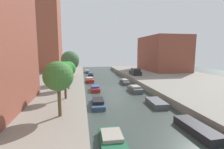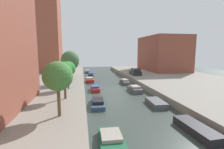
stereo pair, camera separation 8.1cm
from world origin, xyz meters
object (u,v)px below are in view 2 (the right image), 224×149
street_tree_3 (70,60)px  moored_boat_right_2 (135,89)px  moored_boat_left_0 (111,139)px  moored_boat_left_3 (90,80)px  low_block_right (163,53)px  parked_car (135,72)px  street_tree_2 (68,69)px  moored_boat_right_3 (125,82)px  street_tree_4 (72,62)px  moored_boat_left_4 (91,75)px  moored_boat_right_1 (156,103)px  moored_boat_right_0 (196,129)px  street_tree_1 (64,70)px  street_tree_0 (58,76)px  moored_boat_left_2 (95,88)px  apartment_tower_far (41,29)px  moored_boat_left_5 (87,71)px  moored_boat_left_1 (98,103)px

street_tree_3 → moored_boat_right_2: (10.42, -4.66, -4.57)m
moored_boat_left_0 → moored_boat_left_3: bearing=90.9°
low_block_right → parked_car: size_ratio=3.39×
street_tree_2 → moored_boat_right_3: size_ratio=1.15×
street_tree_4 → street_tree_2: bearing=-90.0°
low_block_right → moored_boat_right_2: (-14.91, -20.40, -5.44)m
moored_boat_left_4 → moored_boat_right_1: size_ratio=1.00×
street_tree_2 → moored_boat_left_3: 11.61m
parked_car → moored_boat_right_3: parked_car is taller
parked_car → moored_boat_right_0: bearing=-97.4°
moored_boat_left_3 → moored_boat_right_1: (7.24, -17.15, -0.11)m
parked_car → moored_boat_right_2: parked_car is taller
street_tree_1 → moored_boat_left_3: (3.58, 15.62, -3.97)m
street_tree_0 → moored_boat_right_2: 15.76m
low_block_right → moored_boat_right_0: low_block_right is taller
low_block_right → moored_boat_left_2: bearing=-138.9°
low_block_right → apartment_tower_far: bearing=175.0°
street_tree_1 → parked_car: 23.11m
moored_boat_left_5 → moored_boat_left_2: bearing=-88.7°
moored_boat_left_2 → moored_boat_right_1: size_ratio=0.89×
moored_boat_left_0 → low_block_right: bearing=58.6°
low_block_right → moored_boat_right_3: low_block_right is taller
moored_boat_right_0 → street_tree_0: bearing=164.1°
street_tree_4 → moored_boat_left_0: bearing=-81.1°
moored_boat_left_3 → moored_boat_left_4: moored_boat_left_3 is taller
street_tree_4 → moored_boat_right_0: (11.01, -24.97, -3.85)m
moored_boat_left_1 → moored_boat_right_1: size_ratio=1.21×
moored_boat_left_4 → moored_boat_right_3: size_ratio=0.99×
street_tree_2 → moored_boat_left_1: street_tree_2 is taller
parked_car → moored_boat_right_0: parked_car is taller
street_tree_0 → moored_boat_right_3: size_ratio=1.33×
moored_boat_left_0 → street_tree_4: bearing=98.9°
parked_car → moored_boat_right_2: 12.92m
low_block_right → street_tree_4: (-25.33, -9.66, -1.68)m
moored_boat_left_0 → moored_boat_right_0: (7.07, 0.34, 0.01)m
apartment_tower_far → moored_boat_right_0: 44.12m
apartment_tower_far → moored_boat_right_3: bearing=-41.1°
moored_boat_left_1 → moored_boat_left_4: (0.47, 23.88, 0.05)m
moored_boat_left_2 → moored_boat_left_4: size_ratio=0.89×
moored_boat_left_2 → moored_boat_left_5: 23.97m
street_tree_1 → moored_boat_left_2: size_ratio=1.39×
street_tree_0 → moored_boat_left_4: 29.65m
street_tree_1 → parked_car: bearing=51.0°
low_block_right → moored_boat_left_4: low_block_right is taller
moored_boat_left_5 → moored_boat_right_2: size_ratio=1.19×
moored_boat_left_4 → moored_boat_right_0: moored_boat_left_4 is taller
low_block_right → moored_boat_right_3: (-14.87, -13.70, -5.47)m
apartment_tower_far → moored_boat_right_0: (19.69, -37.63, -11.96)m
street_tree_3 → moored_boat_left_5: street_tree_3 is taller
apartment_tower_far → street_tree_4: bearing=-55.6°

